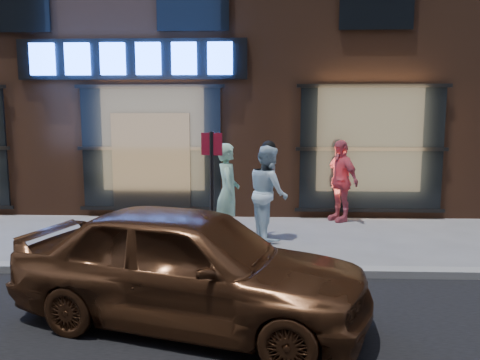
# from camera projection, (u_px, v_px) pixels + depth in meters

# --- Properties ---
(ground) EXTENTS (90.00, 90.00, 0.00)m
(ground) POSITION_uv_depth(u_px,v_px,m) (95.00, 272.00, 7.04)
(ground) COLOR slate
(ground) RESTS_ON ground
(curb) EXTENTS (60.00, 0.25, 0.12)m
(curb) POSITION_uv_depth(u_px,v_px,m) (94.00, 269.00, 7.03)
(curb) COLOR gray
(curb) RESTS_ON ground
(storefront_building) EXTENTS (30.20, 8.28, 10.30)m
(storefront_building) POSITION_uv_depth(u_px,v_px,m) (179.00, 23.00, 14.25)
(storefront_building) COLOR #54301E
(storefront_building) RESTS_ON ground
(man_bowtie) EXTENTS (0.52, 0.72, 1.84)m
(man_bowtie) POSITION_uv_depth(u_px,v_px,m) (228.00, 193.00, 8.73)
(man_bowtie) COLOR #A6DBAE
(man_bowtie) RESTS_ON ground
(man_cap) EXTENTS (0.90, 1.03, 1.80)m
(man_cap) POSITION_uv_depth(u_px,v_px,m) (268.00, 192.00, 8.86)
(man_cap) COLOR white
(man_cap) RESTS_ON ground
(passerby) EXTENTS (0.93, 1.14, 1.82)m
(passerby) POSITION_uv_depth(u_px,v_px,m) (340.00, 181.00, 10.41)
(passerby) COLOR #BE4E5D
(passerby) RESTS_ON ground
(gold_sedan) EXTENTS (4.30, 2.67, 1.37)m
(gold_sedan) POSITION_uv_depth(u_px,v_px,m) (189.00, 265.00, 5.24)
(gold_sedan) COLOR brown
(gold_sedan) RESTS_ON ground
(sign_post) EXTENTS (0.33, 0.13, 2.11)m
(sign_post) POSITION_uv_depth(u_px,v_px,m) (212.00, 186.00, 7.12)
(sign_post) COLOR #262628
(sign_post) RESTS_ON ground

